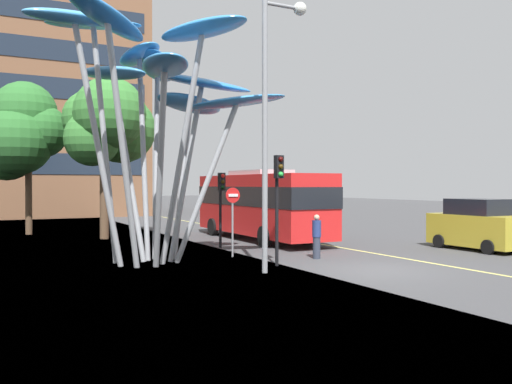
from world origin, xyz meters
TOP-DOWN VIEW (x-y plane):
  - ground at (-0.64, 0.00)m, footprint 120.00×240.00m
  - red_bus at (1.20, 10.61)m, footprint 2.95×10.75m
  - leaf_sculpture at (-6.08, 4.99)m, footprint 9.40×9.73m
  - traffic_light_kerb_near at (-2.51, 2.30)m, footprint 0.28×0.42m
  - traffic_light_kerb_far at (-2.09, 8.15)m, footprint 0.28×0.42m
  - car_parked_mid at (7.56, 2.43)m, footprint 1.98×4.23m
  - street_lamp at (-3.28, 1.24)m, footprint 1.63×0.44m
  - tree_pavement_near at (-5.59, 15.03)m, footprint 5.18×5.77m
  - tree_pavement_far at (-9.65, 19.05)m, footprint 4.93×5.45m
  - pedestrian at (-0.25, 3.27)m, footprint 0.34×0.34m
  - no_entry_sign at (-2.90, 5.21)m, footprint 0.60×0.12m
  - backdrop_building at (-9.69, 41.20)m, footprint 24.32×14.81m

SIDE VIEW (x-z plane):
  - ground at x=-0.64m, z-range -0.10..0.00m
  - pedestrian at x=-0.25m, z-range 0.00..1.70m
  - car_parked_mid at x=7.56m, z-range -0.06..2.16m
  - no_entry_sign at x=-2.90m, z-range 0.45..3.17m
  - red_bus at x=1.20m, z-range 0.17..3.75m
  - traffic_light_kerb_far at x=-2.09m, z-range 0.77..4.14m
  - traffic_light_kerb_near at x=-2.51m, z-range 0.86..4.72m
  - street_lamp at x=-3.28m, z-range 1.10..10.00m
  - tree_pavement_far at x=-9.65m, z-range 1.45..10.04m
  - tree_pavement_near at x=-5.59m, z-range 1.93..10.26m
  - leaf_sculpture at x=-6.08m, z-range 2.37..11.29m
  - backdrop_building at x=-9.69m, z-range 0.00..22.14m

